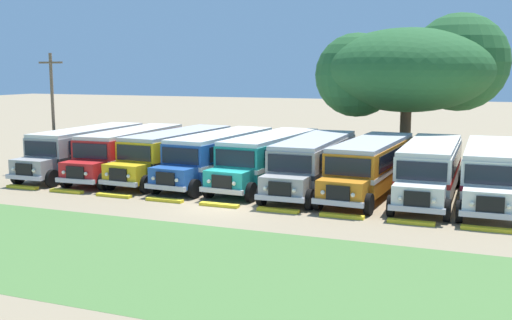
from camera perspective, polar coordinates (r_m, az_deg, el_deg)
name	(u,v)px	position (r m, az deg, el deg)	size (l,w,h in m)	color
ground_plane	(219,206)	(29.12, -3.49, -4.41)	(220.00, 220.00, 0.00)	#937F60
foreground_grass_strip	(122,254)	(22.26, -12.54, -8.65)	(80.00, 9.31, 0.01)	#4C7538
parked_bus_slot_0	(87,148)	(39.98, -15.72, 1.11)	(2.87, 10.86, 2.82)	#9E9993
parked_bus_slot_1	(131,150)	(38.32, -11.79, 0.94)	(3.11, 10.90, 2.82)	red
parked_bus_slot_2	(177,152)	(36.93, -7.53, 0.77)	(3.18, 10.91, 2.82)	yellow
parked_bus_slot_3	(220,155)	(35.50, -3.45, 0.52)	(3.26, 10.92, 2.82)	#23519E
parked_bus_slot_4	(269,157)	(34.58, 1.27, 0.32)	(3.26, 10.93, 2.82)	teal
parked_bus_slot_5	(314,161)	(33.12, 5.48, -0.08)	(2.76, 10.85, 2.82)	#9E9993
parked_bus_slot_6	(371,164)	(32.46, 10.82, -0.36)	(3.23, 10.92, 2.82)	orange
parked_bus_slot_7	(430,167)	(32.06, 16.18, -0.66)	(2.73, 10.85, 2.82)	silver
parked_bus_slot_8	(491,171)	(31.94, 21.37, -0.94)	(2.75, 10.85, 2.82)	silver
curb_wheelstop_0	(22,187)	(35.80, -21.23, -2.42)	(2.00, 0.36, 0.15)	yellow
curb_wheelstop_1	(67,191)	(33.85, -17.49, -2.84)	(2.00, 0.36, 0.15)	yellow
curb_wheelstop_2	(114,195)	(32.06, -13.30, -3.29)	(2.00, 0.36, 0.15)	yellow
curb_wheelstop_3	(165,200)	(30.46, -8.65, -3.77)	(2.00, 0.36, 0.15)	yellow
curb_wheelstop_4	(219,205)	(29.08, -3.51, -4.27)	(2.00, 0.36, 0.15)	yellow
curb_wheelstop_5	(278,210)	(27.96, 2.10, -4.78)	(2.00, 0.36, 0.15)	yellow
curb_wheelstop_6	(342,216)	(27.13, 8.12, -5.27)	(2.00, 0.36, 0.15)	yellow
curb_wheelstop_7	(411,222)	(26.62, 14.46, -5.73)	(2.00, 0.36, 0.15)	yellow
curb_wheelstop_8	(486,229)	(26.44, 20.97, -6.12)	(2.00, 0.36, 0.15)	yellow
broad_shade_tree	(413,69)	(42.42, 14.60, 8.32)	(12.39, 12.39, 10.28)	brown
utility_pole	(53,109)	(40.97, -18.68, 4.62)	(1.80, 0.20, 7.58)	brown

